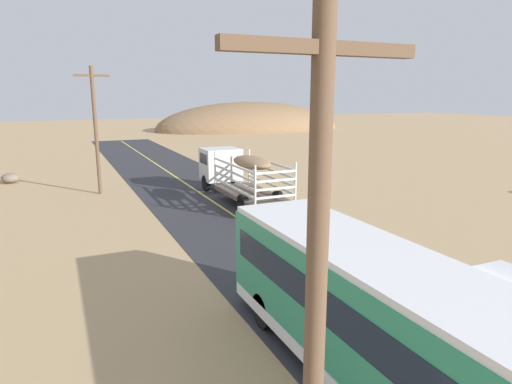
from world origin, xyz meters
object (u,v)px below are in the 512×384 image
object	(u,v)px
livestock_truck	(232,169)
power_pole_near	(315,321)
bus	(369,313)
boulder_mid_field	(11,178)
power_pole_mid	(96,127)

from	to	relation	value
livestock_truck	power_pole_near	size ratio (longest dim) A/B	1.27
bus	boulder_mid_field	xyz separation A→B (m)	(-9.49, 30.51, -1.36)
power_pole_mid	bus	bearing A→B (deg)	-81.27
power_pole_near	boulder_mid_field	world-z (taller)	power_pole_near
power_pole_mid	boulder_mid_field	world-z (taller)	power_pole_mid
livestock_truck	bus	xyz separation A→B (m)	(-4.26, -19.52, -0.04)
livestock_truck	bus	bearing A→B (deg)	-102.31
livestock_truck	power_pole_mid	distance (m)	9.39
bus	boulder_mid_field	size ratio (longest dim) A/B	7.59
power_pole_mid	boulder_mid_field	size ratio (longest dim) A/B	6.36
bus	power_pole_mid	distance (m)	24.23
bus	power_pole_near	world-z (taller)	power_pole_near
power_pole_near	livestock_truck	bearing A→B (deg)	71.01
bus	boulder_mid_field	world-z (taller)	bus
livestock_truck	power_pole_near	distance (m)	24.43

